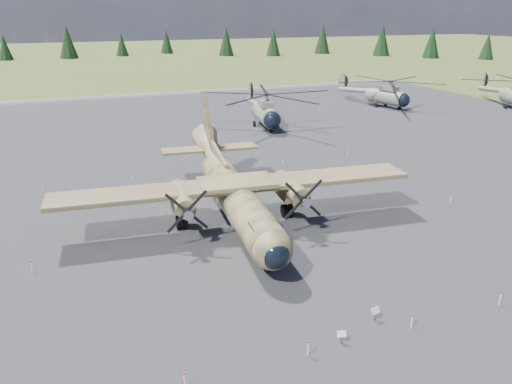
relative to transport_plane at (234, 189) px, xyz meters
name	(u,v)px	position (x,y,z in m)	size (l,w,h in m)	color
ground	(273,233)	(1.89, -3.40, -2.58)	(500.00, 500.00, 0.00)	#475425
apron	(231,190)	(1.89, 6.60, -2.58)	(120.00, 120.00, 0.04)	#57565B
transport_plane	(234,189)	(0.00, 0.00, 0.00)	(27.30, 24.71, 8.98)	#373D21
helicopter_near	(266,103)	(14.70, 29.28, 0.86)	(21.85, 23.73, 4.86)	slate
helicopter_mid	(387,88)	(39.51, 36.13, 0.65)	(21.85, 22.81, 4.55)	slate
info_placard_left	(341,335)	(-0.13, -16.62, -2.11)	(0.48, 0.33, 0.70)	gray
info_placard_right	(375,312)	(2.53, -15.59, -2.05)	(0.53, 0.29, 0.79)	gray
barrier_fence	(268,228)	(1.43, -3.48, -2.07)	(33.12, 29.62, 0.85)	silver
treeline	(241,155)	(1.23, 1.75, 2.10)	(334.07, 336.45, 10.98)	black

